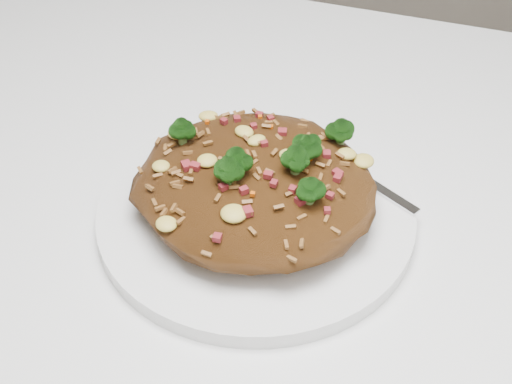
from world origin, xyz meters
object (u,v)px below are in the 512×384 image
Objects in this scene: fried_rice at (257,177)px; fork at (347,168)px; plate at (256,212)px; dining_table at (301,337)px.

fork is at bearing 49.02° from fried_rice.
plate is at bearing -102.60° from fork.
plate is 0.09m from fork.
dining_table is 0.12m from plate.
fried_rice is (-0.05, 0.03, 0.13)m from dining_table.
fried_rice is at bearing 17.23° from plate.
dining_table is 4.80× the size of plate.
fork is (0.06, 0.07, 0.01)m from plate.
fried_rice is (0.00, 0.00, 0.04)m from plate.
fried_rice is at bearing -102.45° from fork.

